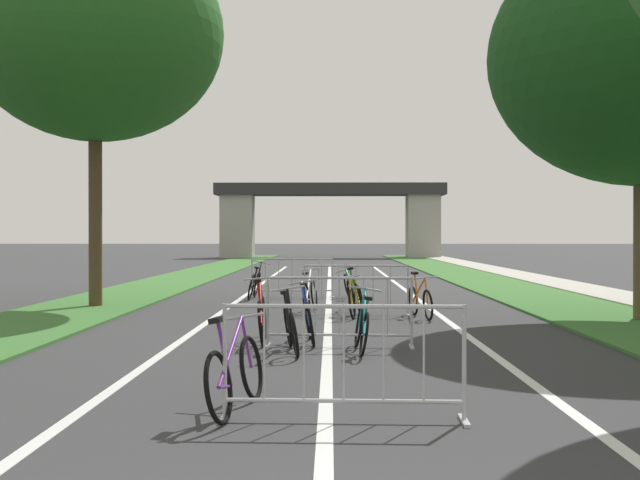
{
  "coord_description": "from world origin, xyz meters",
  "views": [
    {
      "loc": [
        0.05,
        -2.35,
        1.67
      ],
      "look_at": [
        -0.3,
        23.12,
        1.51
      ],
      "focal_mm": 44.52,
      "sensor_mm": 36.0,
      "label": 1
    }
  ],
  "objects_px": {
    "bicycle_green_1": "(354,295)",
    "bicycle_yellow_9": "(356,300)",
    "bicycle_teal_3": "(362,327)",
    "crowd_barrier_second": "(339,312)",
    "crowd_barrier_fourth": "(292,278)",
    "crowd_barrier_nearest": "(344,363)",
    "tree_left_maple_mid": "(95,32)",
    "bicycle_orange_4": "(420,301)",
    "bicycle_red_8": "(262,317)",
    "bicycle_silver_7": "(350,285)",
    "bicycle_black_10": "(255,284)",
    "crowd_barrier_third": "(356,290)",
    "bicycle_black_0": "(290,327)",
    "bicycle_purple_6": "(235,373)",
    "bicycle_white_5": "(310,295)",
    "bicycle_blue_2": "(308,318)"
  },
  "relations": [
    {
      "from": "crowd_barrier_nearest",
      "to": "bicycle_black_10",
      "type": "xyz_separation_m",
      "value": [
        -2.11,
        13.55,
        -0.14
      ]
    },
    {
      "from": "crowd_barrier_fourth",
      "to": "bicycle_black_10",
      "type": "height_order",
      "value": "crowd_barrier_fourth"
    },
    {
      "from": "tree_left_maple_mid",
      "to": "crowd_barrier_fourth",
      "type": "xyz_separation_m",
      "value": [
        4.38,
        3.06,
        -5.81
      ]
    },
    {
      "from": "crowd_barrier_second",
      "to": "bicycle_silver_7",
      "type": "height_order",
      "value": "crowd_barrier_second"
    },
    {
      "from": "crowd_barrier_third",
      "to": "bicycle_orange_4",
      "type": "bearing_deg",
      "value": -23.05
    },
    {
      "from": "crowd_barrier_nearest",
      "to": "crowd_barrier_third",
      "type": "distance_m",
      "value": 9.41
    },
    {
      "from": "tree_left_maple_mid",
      "to": "crowd_barrier_second",
      "type": "xyz_separation_m",
      "value": [
        5.54,
        -6.34,
        -5.81
      ]
    },
    {
      "from": "crowd_barrier_second",
      "to": "bicycle_red_8",
      "type": "distance_m",
      "value": 1.29
    },
    {
      "from": "crowd_barrier_third",
      "to": "bicycle_red_8",
      "type": "height_order",
      "value": "crowd_barrier_third"
    },
    {
      "from": "crowd_barrier_second",
      "to": "bicycle_white_5",
      "type": "bearing_deg",
      "value": 96.19
    },
    {
      "from": "crowd_barrier_fourth",
      "to": "bicycle_teal_3",
      "type": "height_order",
      "value": "crowd_barrier_fourth"
    },
    {
      "from": "crowd_barrier_second",
      "to": "tree_left_maple_mid",
      "type": "bearing_deg",
      "value": 131.14
    },
    {
      "from": "bicycle_white_5",
      "to": "bicycle_red_8",
      "type": "distance_m",
      "value": 4.83
    },
    {
      "from": "bicycle_red_8",
      "to": "bicycle_black_10",
      "type": "bearing_deg",
      "value": 93.94
    },
    {
      "from": "crowd_barrier_nearest",
      "to": "bicycle_orange_4",
      "type": "distance_m",
      "value": 9.02
    },
    {
      "from": "bicycle_black_0",
      "to": "bicycle_teal_3",
      "type": "distance_m",
      "value": 1.02
    },
    {
      "from": "tree_left_maple_mid",
      "to": "bicycle_orange_4",
      "type": "height_order",
      "value": "tree_left_maple_mid"
    },
    {
      "from": "bicycle_green_1",
      "to": "bicycle_teal_3",
      "type": "height_order",
      "value": "bicycle_green_1"
    },
    {
      "from": "bicycle_green_1",
      "to": "bicycle_yellow_9",
      "type": "relative_size",
      "value": 1.07
    },
    {
      "from": "bicycle_green_1",
      "to": "bicycle_orange_4",
      "type": "relative_size",
      "value": 1.05
    },
    {
      "from": "crowd_barrier_nearest",
      "to": "bicycle_teal_3",
      "type": "xyz_separation_m",
      "value": [
        0.33,
        4.17,
        -0.16
      ]
    },
    {
      "from": "crowd_barrier_third",
      "to": "bicycle_yellow_9",
      "type": "height_order",
      "value": "crowd_barrier_third"
    },
    {
      "from": "bicycle_yellow_9",
      "to": "crowd_barrier_nearest",
      "type": "bearing_deg",
      "value": 97.93
    },
    {
      "from": "crowd_barrier_nearest",
      "to": "bicycle_purple_6",
      "type": "xyz_separation_m",
      "value": [
        -1.02,
        0.36,
        -0.15
      ]
    },
    {
      "from": "bicycle_black_0",
      "to": "bicycle_purple_6",
      "type": "relative_size",
      "value": 0.97
    },
    {
      "from": "tree_left_maple_mid",
      "to": "bicycle_yellow_9",
      "type": "xyz_separation_m",
      "value": [
        5.93,
        -1.99,
        -5.98
      ]
    },
    {
      "from": "crowd_barrier_nearest",
      "to": "bicycle_black_0",
      "type": "bearing_deg",
      "value": 99.5
    },
    {
      "from": "bicycle_black_10",
      "to": "crowd_barrier_second",
      "type": "bearing_deg",
      "value": -74.4
    },
    {
      "from": "crowd_barrier_nearest",
      "to": "bicycle_red_8",
      "type": "relative_size",
      "value": 1.31
    },
    {
      "from": "bicycle_teal_3",
      "to": "bicycle_orange_4",
      "type": "relative_size",
      "value": 0.96
    },
    {
      "from": "crowd_barrier_second",
      "to": "crowd_barrier_third",
      "type": "bearing_deg",
      "value": 85.15
    },
    {
      "from": "bicycle_black_0",
      "to": "bicycle_orange_4",
      "type": "height_order",
      "value": "bicycle_black_0"
    },
    {
      "from": "bicycle_yellow_9",
      "to": "crowd_barrier_third",
      "type": "bearing_deg",
      "value": -82.15
    },
    {
      "from": "bicycle_white_5",
      "to": "bicycle_black_10",
      "type": "relative_size",
      "value": 0.97
    },
    {
      "from": "tree_left_maple_mid",
      "to": "bicycle_green_1",
      "type": "relative_size",
      "value": 5.08
    },
    {
      "from": "bicycle_blue_2",
      "to": "bicycle_black_10",
      "type": "xyz_separation_m",
      "value": [
        -1.64,
        8.42,
        -0.0
      ]
    },
    {
      "from": "bicycle_red_8",
      "to": "crowd_barrier_third",
      "type": "bearing_deg",
      "value": 66.97
    },
    {
      "from": "bicycle_black_10",
      "to": "bicycle_green_1",
      "type": "bearing_deg",
      "value": -54.14
    },
    {
      "from": "bicycle_purple_6",
      "to": "crowd_barrier_second",
      "type": "bearing_deg",
      "value": 86.6
    },
    {
      "from": "bicycle_orange_4",
      "to": "crowd_barrier_nearest",
      "type": "bearing_deg",
      "value": 69.61
    },
    {
      "from": "bicycle_purple_6",
      "to": "bicycle_black_0",
      "type": "bearing_deg",
      "value": 94.94
    },
    {
      "from": "crowd_barrier_second",
      "to": "crowd_barrier_fourth",
      "type": "bearing_deg",
      "value": 97.05
    },
    {
      "from": "bicycle_silver_7",
      "to": "tree_left_maple_mid",
      "type": "bearing_deg",
      "value": 15.34
    },
    {
      "from": "bicycle_green_1",
      "to": "bicycle_teal_3",
      "type": "distance_m",
      "value": 5.64
    },
    {
      "from": "bicycle_orange_4",
      "to": "bicycle_white_5",
      "type": "bearing_deg",
      "value": -35.98
    },
    {
      "from": "tree_left_maple_mid",
      "to": "bicycle_green_1",
      "type": "bearing_deg",
      "value": -11.8
    },
    {
      "from": "crowd_barrier_nearest",
      "to": "bicycle_yellow_9",
      "type": "distance_m",
      "value": 9.07
    },
    {
      "from": "bicycle_silver_7",
      "to": "bicycle_red_8",
      "type": "bearing_deg",
      "value": 70.61
    },
    {
      "from": "crowd_barrier_second",
      "to": "crowd_barrier_fourth",
      "type": "relative_size",
      "value": 1.0
    },
    {
      "from": "crowd_barrier_nearest",
      "to": "crowd_barrier_fourth",
      "type": "height_order",
      "value": "same"
    }
  ]
}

